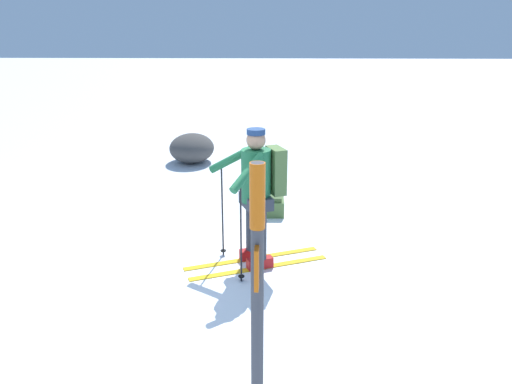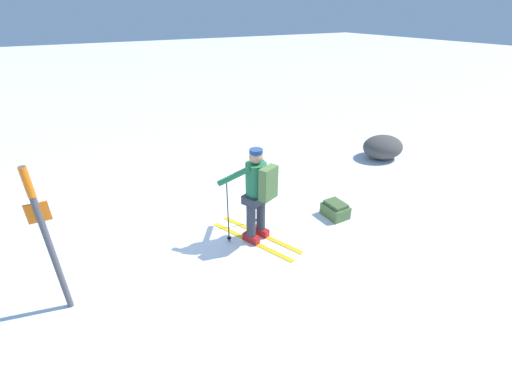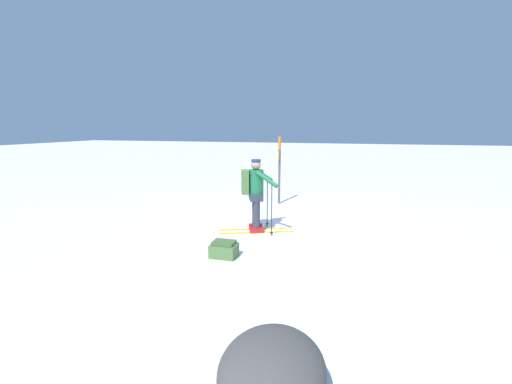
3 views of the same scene
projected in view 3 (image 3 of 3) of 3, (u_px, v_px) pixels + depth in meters
name	position (u px, v px, depth m)	size (l,w,h in m)	color
ground_plane	(286.00, 228.00, 7.89)	(80.00, 80.00, 0.00)	white
skier	(255.00, 191.00, 7.52)	(1.06, 1.70, 1.62)	gold
dropped_backpack	(224.00, 249.00, 6.16)	(0.36, 0.47, 0.30)	#4C6B38
trail_marker	(279.00, 165.00, 10.21)	(0.24, 0.08, 2.01)	#4C4C51
rock_boulder	(272.00, 371.00, 2.88)	(1.07, 0.91, 0.59)	#474442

